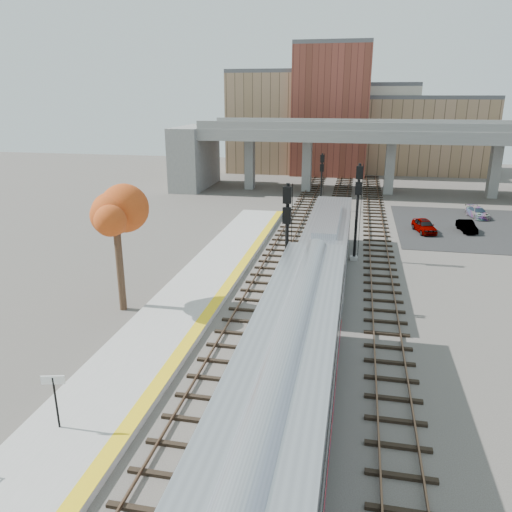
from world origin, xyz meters
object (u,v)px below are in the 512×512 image
at_px(car_c, 478,212).
at_px(tree, 115,215).
at_px(car_b, 467,226).
at_px(signal_mast_near, 287,245).
at_px(locomotive, 327,244).
at_px(signal_mast_far, 321,184).
at_px(coach, 279,434).
at_px(signal_mast_mid, 357,212).
at_px(car_a, 424,226).

bearing_deg(car_c, tree, -143.08).
bearing_deg(car_b, signal_mast_near, -132.55).
height_order(car_b, car_c, car_c).
height_order(locomotive, tree, tree).
bearing_deg(signal_mast_far, tree, -107.84).
xyz_separation_m(signal_mast_far, car_b, (14.66, -6.80, -2.51)).
distance_m(locomotive, coach, 22.61).
distance_m(car_b, car_c, 6.88).
xyz_separation_m(signal_mast_mid, tree, (-13.90, -12.69, 2.05)).
bearing_deg(car_b, coach, -116.44).
distance_m(locomotive, tree, 15.44).
bearing_deg(signal_mast_mid, car_c, 53.59).
height_order(car_a, car_c, car_a).
height_order(coach, car_a, coach).
height_order(locomotive, signal_mast_mid, signal_mast_mid).
bearing_deg(coach, signal_mast_mid, 85.63).
height_order(tree, car_b, tree).
bearing_deg(car_c, signal_mast_near, -133.05).
bearing_deg(coach, locomotive, 90.00).
bearing_deg(signal_mast_near, signal_mast_far, 90.00).
xyz_separation_m(signal_mast_mid, car_a, (6.49, 9.92, -3.27)).
relative_size(coach, signal_mast_far, 3.87).
distance_m(signal_mast_near, tree, 10.32).
height_order(coach, car_c, coach).
bearing_deg(signal_mast_far, car_c, -1.07).
distance_m(locomotive, car_b, 19.28).
height_order(locomotive, coach, coach).
bearing_deg(coach, car_b, 71.31).
height_order(signal_mast_mid, car_c, signal_mast_mid).
bearing_deg(coach, car_c, 71.20).
bearing_deg(locomotive, signal_mast_mid, 60.86).
bearing_deg(tree, car_c, 48.39).
xyz_separation_m(tree, car_c, (26.75, 30.12, -5.42)).
relative_size(locomotive, car_b, 5.77).
height_order(signal_mast_near, signal_mast_far, signal_mast_near).
bearing_deg(tree, car_b, 44.02).
bearing_deg(locomotive, signal_mast_far, 95.62).
relative_size(locomotive, car_c, 5.00).
bearing_deg(signal_mast_near, coach, -82.54).
distance_m(car_a, car_b, 4.20).
bearing_deg(tree, signal_mast_mid, 42.40).
xyz_separation_m(locomotive, car_b, (12.56, 14.53, -1.69)).
xyz_separation_m(coach, signal_mast_far, (-2.10, 43.94, 0.30)).
relative_size(coach, tree, 3.09).
xyz_separation_m(locomotive, coach, (-0.00, -22.61, 0.52)).
relative_size(signal_mast_near, tree, 0.96).
bearing_deg(car_c, locomotive, -136.72).
height_order(signal_mast_far, tree, tree).
bearing_deg(signal_mast_far, signal_mast_near, -90.00).
bearing_deg(car_b, locomotive, -138.60).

